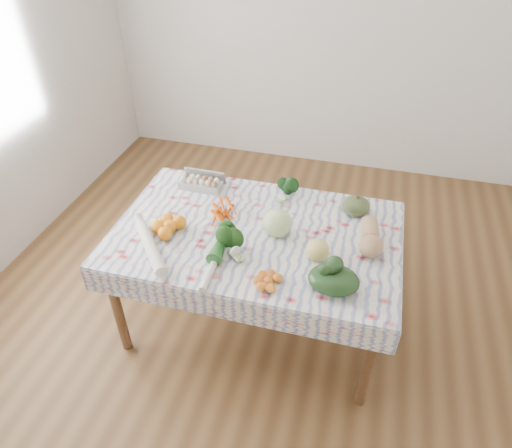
{
  "coord_description": "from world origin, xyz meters",
  "views": [
    {
      "loc": [
        0.54,
        -2.0,
        2.43
      ],
      "look_at": [
        0.0,
        0.0,
        0.82
      ],
      "focal_mm": 32.0,
      "sensor_mm": 36.0,
      "label": 1
    }
  ],
  "objects_px": {
    "cabbage": "(278,223)",
    "grapefruit": "(318,250)",
    "dining_table": "(256,243)",
    "kabocha_squash": "(356,206)",
    "butternut_squash": "(371,236)",
    "egg_carton": "(200,184)"
  },
  "relations": [
    {
      "from": "cabbage",
      "to": "grapefruit",
      "type": "xyz_separation_m",
      "value": [
        0.26,
        -0.15,
        -0.02
      ]
    },
    {
      "from": "dining_table",
      "to": "grapefruit",
      "type": "xyz_separation_m",
      "value": [
        0.38,
        -0.14,
        0.15
      ]
    },
    {
      "from": "egg_carton",
      "to": "butternut_squash",
      "type": "xyz_separation_m",
      "value": [
        1.12,
        -0.3,
        0.03
      ]
    },
    {
      "from": "butternut_squash",
      "to": "grapefruit",
      "type": "relative_size",
      "value": 2.31
    },
    {
      "from": "dining_table",
      "to": "cabbage",
      "type": "bearing_deg",
      "value": 5.33
    },
    {
      "from": "kabocha_squash",
      "to": "cabbage",
      "type": "distance_m",
      "value": 0.53
    },
    {
      "from": "dining_table",
      "to": "cabbage",
      "type": "distance_m",
      "value": 0.21
    },
    {
      "from": "kabocha_squash",
      "to": "egg_carton",
      "type": "bearing_deg",
      "value": 179.6
    },
    {
      "from": "kabocha_squash",
      "to": "cabbage",
      "type": "bearing_deg",
      "value": -141.96
    },
    {
      "from": "cabbage",
      "to": "grapefruit",
      "type": "distance_m",
      "value": 0.3
    },
    {
      "from": "egg_carton",
      "to": "cabbage",
      "type": "height_order",
      "value": "cabbage"
    },
    {
      "from": "cabbage",
      "to": "grapefruit",
      "type": "relative_size",
      "value": 1.32
    },
    {
      "from": "dining_table",
      "to": "egg_carton",
      "type": "relative_size",
      "value": 5.65
    },
    {
      "from": "egg_carton",
      "to": "butternut_squash",
      "type": "bearing_deg",
      "value": -13.23
    },
    {
      "from": "dining_table",
      "to": "kabocha_squash",
      "type": "bearing_deg",
      "value": 31.98
    },
    {
      "from": "egg_carton",
      "to": "butternut_squash",
      "type": "distance_m",
      "value": 1.16
    },
    {
      "from": "dining_table",
      "to": "grapefruit",
      "type": "relative_size",
      "value": 12.79
    },
    {
      "from": "grapefruit",
      "to": "egg_carton",
      "type": "bearing_deg",
      "value": 150.39
    },
    {
      "from": "dining_table",
      "to": "cabbage",
      "type": "xyz_separation_m",
      "value": [
        0.12,
        0.01,
        0.17
      ]
    },
    {
      "from": "kabocha_squash",
      "to": "butternut_squash",
      "type": "distance_m",
      "value": 0.31
    },
    {
      "from": "egg_carton",
      "to": "cabbage",
      "type": "bearing_deg",
      "value": -27.59
    },
    {
      "from": "dining_table",
      "to": "butternut_squash",
      "type": "relative_size",
      "value": 5.54
    }
  ]
}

